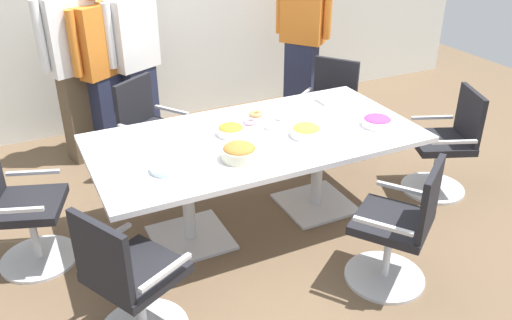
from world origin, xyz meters
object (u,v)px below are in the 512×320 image
object	(u,v)px
office_chair_5	(328,114)
person_standing_0	(74,63)
snack_bowl_candy_mix	(377,121)
snack_bowl_chips_yellow	(306,131)
donut_platter	(265,121)
conference_table	(256,151)
office_chair_4	(446,148)
snack_bowl_pretzels	(239,152)
snack_bowl_chips_orange	(231,130)
plate_stack	(168,168)
office_chair_1	(21,213)
person_standing_1	(101,67)
office_chair_2	(130,284)
napkin_pile	(330,98)
person_standing_3	(303,34)
office_chair_0	(151,137)
office_chair_3	(399,231)
person_standing_2	(135,60)

from	to	relation	value
office_chair_5	person_standing_0	world-z (taller)	person_standing_0
snack_bowl_candy_mix	snack_bowl_chips_yellow	size ratio (longest dim) A/B	1.01
person_standing_0	donut_platter	size ratio (longest dim) A/B	4.93
conference_table	office_chair_4	bearing A→B (deg)	-8.68
snack_bowl_pretzels	conference_table	bearing A→B (deg)	47.10
snack_bowl_chips_orange	plate_stack	bearing A→B (deg)	-151.14
office_chair_1	person_standing_1	world-z (taller)	person_standing_1
office_chair_5	donut_platter	xyz separation A→B (m)	(-1.00, -0.61, 0.36)
conference_table	office_chair_1	xyz separation A→B (m)	(-1.66, 0.25, -0.22)
office_chair_5	snack_bowl_chips_yellow	size ratio (longest dim) A/B	4.00
office_chair_2	office_chair_5	world-z (taller)	same
snack_bowl_candy_mix	napkin_pile	world-z (taller)	snack_bowl_candy_mix
person_standing_1	person_standing_3	distance (m)	2.09
office_chair_5	donut_platter	size ratio (longest dim) A/B	2.49
office_chair_4	person_standing_1	xyz separation A→B (m)	(-2.42, 1.95, 0.48)
office_chair_1	office_chair_2	distance (m)	1.16
office_chair_0	office_chair_1	size ratio (longest dim) A/B	1.00
conference_table	office_chair_0	distance (m)	1.19
office_chair_3	office_chair_5	distance (m)	1.96
office_chair_3	snack_bowl_candy_mix	size ratio (longest dim) A/B	3.94
conference_table	person_standing_2	bearing A→B (deg)	103.76
person_standing_3	plate_stack	world-z (taller)	person_standing_3
office_chair_0	office_chair_4	xyz separation A→B (m)	(2.18, -1.30, 0.00)
snack_bowl_pretzels	napkin_pile	size ratio (longest dim) A/B	1.48
conference_table	person_standing_1	bearing A→B (deg)	114.08
office_chair_1	office_chair_3	world-z (taller)	same
snack_bowl_pretzels	person_standing_1	bearing A→B (deg)	104.13
conference_table	snack_bowl_pretzels	distance (m)	0.42
person_standing_1	snack_bowl_candy_mix	bearing A→B (deg)	98.35
office_chair_1	person_standing_2	xyz separation A→B (m)	(1.23, 1.49, 0.49)
person_standing_3	snack_bowl_pretzels	distance (m)	2.49
office_chair_5	snack_bowl_chips_yellow	distance (m)	1.33
office_chair_4	person_standing_3	xyz separation A→B (m)	(-0.33, 1.88, 0.57)
person_standing_1	person_standing_2	xyz separation A→B (m)	(0.33, 0.04, 0.01)
office_chair_4	office_chair_3	bearing A→B (deg)	146.80
office_chair_5	plate_stack	size ratio (longest dim) A/B	3.92
napkin_pile	office_chair_0	bearing A→B (deg)	152.48
office_chair_5	snack_bowl_chips_orange	distance (m)	1.55
office_chair_0	office_chair_2	world-z (taller)	same
conference_table	person_standing_2	size ratio (longest dim) A/B	1.39
office_chair_2	napkin_pile	distance (m)	2.35
conference_table	office_chair_2	xyz separation A→B (m)	(-1.17, -0.79, -0.22)
person_standing_3	snack_bowl_candy_mix	size ratio (longest dim) A/B	8.02
office_chair_4	person_standing_1	world-z (taller)	person_standing_1
person_standing_1	plate_stack	xyz separation A→B (m)	(0.02, -1.92, -0.12)
office_chair_0	snack_bowl_candy_mix	world-z (taller)	office_chair_0
office_chair_1	donut_platter	distance (m)	1.86
office_chair_1	snack_bowl_pretzels	world-z (taller)	office_chair_1
office_chair_2	donut_platter	size ratio (longest dim) A/B	2.49
office_chair_2	person_standing_2	xyz separation A→B (m)	(0.74, 2.54, 0.49)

